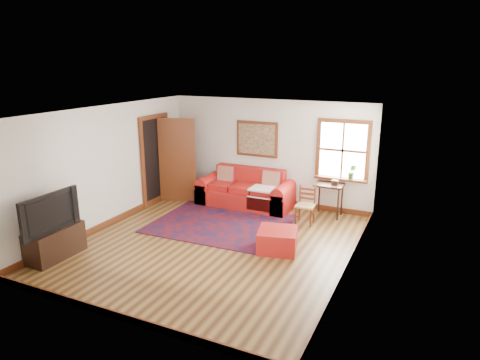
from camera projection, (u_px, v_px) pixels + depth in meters
The scene contains 13 objects.
ground at pixel (215, 244), 8.13m from camera, with size 5.50×5.50×0.00m, color #452A12.
room_envelope at pixel (214, 159), 7.70m from camera, with size 5.04×5.54×2.52m.
window at pixel (344, 157), 9.40m from camera, with size 1.18×0.20×1.38m.
doorway at pixel (169, 159), 10.30m from camera, with size 0.89×1.08×2.14m.
framed_artwork at pixel (257, 139), 10.20m from camera, with size 1.05×0.07×0.85m.
persian_rug at pixel (221, 224), 9.09m from camera, with size 2.78×2.22×0.02m, color #5A0C10.
red_leather_sofa at pixel (246, 193), 10.23m from camera, with size 2.25×0.93×0.88m.
red_ottoman at pixel (277, 240), 7.80m from camera, with size 0.69×0.69×0.39m, color #B01916.
side_table at pixel (329, 189), 9.42m from camera, with size 0.62×0.46×0.74m.
ladder_back_chair at pixel (306, 204), 9.05m from camera, with size 0.39×0.37×0.81m.
media_cabinet at pixel (55, 243), 7.49m from camera, with size 0.46×1.01×0.56m, color black.
television at pixel (45, 212), 7.20m from camera, with size 1.18×0.15×0.68m, color black.
candle_hurricane at pixel (74, 216), 7.75m from camera, with size 0.12×0.12×0.18m.
Camera 1 is at (3.62, -6.59, 3.35)m, focal length 32.00 mm.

